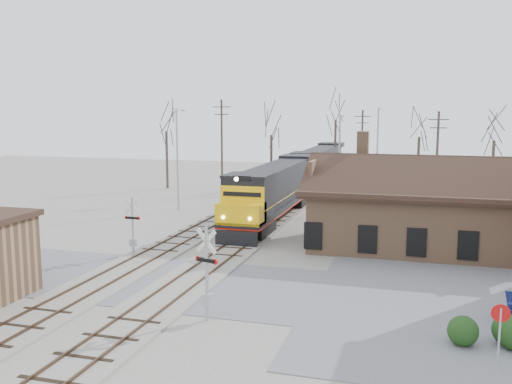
# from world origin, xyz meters

# --- Properties ---
(ground) EXTENTS (140.00, 140.00, 0.00)m
(ground) POSITION_xyz_m (0.00, 0.00, 0.00)
(ground) COLOR #9B968C
(ground) RESTS_ON ground
(road) EXTENTS (60.00, 9.00, 0.03)m
(road) POSITION_xyz_m (0.00, 0.00, 0.01)
(road) COLOR #5E5E62
(road) RESTS_ON ground
(track_main) EXTENTS (3.40, 90.00, 0.24)m
(track_main) POSITION_xyz_m (0.00, 15.00, 0.07)
(track_main) COLOR #9B968C
(track_main) RESTS_ON ground
(track_siding) EXTENTS (3.40, 90.00, 0.24)m
(track_siding) POSITION_xyz_m (-4.50, 15.00, 0.07)
(track_siding) COLOR #9B968C
(track_siding) RESTS_ON ground
(depot) EXTENTS (15.20, 9.31, 7.90)m
(depot) POSITION_xyz_m (11.99, 12.00, 2.41)
(depot) COLOR #986F4F
(depot) RESTS_ON ground
(locomotive_lead) EXTENTS (3.25, 21.76, 4.83)m
(locomotive_lead) POSITION_xyz_m (0.00, 18.85, 2.54)
(locomotive_lead) COLOR black
(locomotive_lead) RESTS_ON ground
(locomotive_trailing) EXTENTS (3.25, 21.76, 4.58)m
(locomotive_trailing) POSITION_xyz_m (0.00, 40.89, 2.54)
(locomotive_trailing) COLOR black
(locomotive_trailing) RESTS_ON ground
(crossbuck_near) EXTENTS (1.20, 0.45, 4.32)m
(crossbuck_near) POSITION_xyz_m (3.06, -4.81, 2.01)
(crossbuck_near) COLOR #A5A8AD
(crossbuck_near) RESTS_ON ground
(crossbuck_far) EXTENTS (1.10, 0.29, 3.85)m
(crossbuck_far) POSITION_xyz_m (-5.73, 4.61, 1.82)
(crossbuck_far) COLOR #A5A8AD
(crossbuck_far) RESTS_ON ground
(do_not_enter_sign) EXTENTS (0.70, 0.08, 2.35)m
(do_not_enter_sign) POSITION_xyz_m (15.14, -5.96, 1.62)
(do_not_enter_sign) COLOR #A5A8AD
(do_not_enter_sign) RESTS_ON ground
(hedge_a) EXTENTS (1.24, 1.24, 1.24)m
(hedge_a) POSITION_xyz_m (13.98, -4.52, 0.62)
(hedge_a) COLOR #193311
(hedge_a) RESTS_ON ground
(hedge_b) EXTENTS (1.30, 1.30, 1.30)m
(hedge_b) POSITION_xyz_m (15.73, -3.98, 0.65)
(hedge_b) COLOR #193311
(hedge_b) RESTS_ON ground
(streetlight_a) EXTENTS (0.25, 2.04, 9.52)m
(streetlight_a) POSITION_xyz_m (-9.76, 20.96, 5.30)
(streetlight_a) COLOR #A5A8AD
(streetlight_a) RESTS_ON ground
(streetlight_b) EXTENTS (0.25, 2.04, 9.00)m
(streetlight_b) POSITION_xyz_m (4.95, 23.53, 5.04)
(streetlight_b) COLOR #A5A8AD
(streetlight_b) RESTS_ON ground
(streetlight_c) EXTENTS (0.25, 2.04, 9.65)m
(streetlight_c) POSITION_xyz_m (7.56, 33.38, 5.37)
(streetlight_c) COLOR #A5A8AD
(streetlight_c) RESTS_ON ground
(utility_pole_a) EXTENTS (2.00, 0.24, 10.49)m
(utility_pole_a) POSITION_xyz_m (-8.87, 30.63, 5.47)
(utility_pole_a) COLOR #382D23
(utility_pole_a) RESTS_ON ground
(utility_pole_b) EXTENTS (2.00, 0.24, 9.35)m
(utility_pole_b) POSITION_xyz_m (4.83, 44.32, 4.90)
(utility_pole_b) COLOR #382D23
(utility_pole_b) RESTS_ON ground
(utility_pole_c) EXTENTS (2.00, 0.24, 9.26)m
(utility_pole_c) POSITION_xyz_m (13.51, 30.54, 4.85)
(utility_pole_c) COLOR #382D23
(utility_pole_c) RESTS_ON ground
(tree_a) EXTENTS (4.56, 4.56, 11.18)m
(tree_a) POSITION_xyz_m (-17.25, 34.49, 7.96)
(tree_a) COLOR #382D23
(tree_a) RESTS_ON ground
(tree_b) EXTENTS (4.25, 4.25, 10.42)m
(tree_b) POSITION_xyz_m (-5.33, 38.37, 7.42)
(tree_b) COLOR #382D23
(tree_b) RESTS_ON ground
(tree_c) EXTENTS (5.40, 5.40, 13.23)m
(tree_c) POSITION_xyz_m (1.14, 46.64, 9.43)
(tree_c) COLOR #382D23
(tree_c) RESTS_ON ground
(tree_d) EXTENTS (4.22, 4.22, 10.35)m
(tree_d) POSITION_xyz_m (11.71, 39.66, 7.37)
(tree_d) COLOR #382D23
(tree_d) RESTS_ON ground
(tree_e) EXTENTS (4.14, 4.14, 10.13)m
(tree_e) POSITION_xyz_m (19.30, 36.57, 7.21)
(tree_e) COLOR #382D23
(tree_e) RESTS_ON ground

